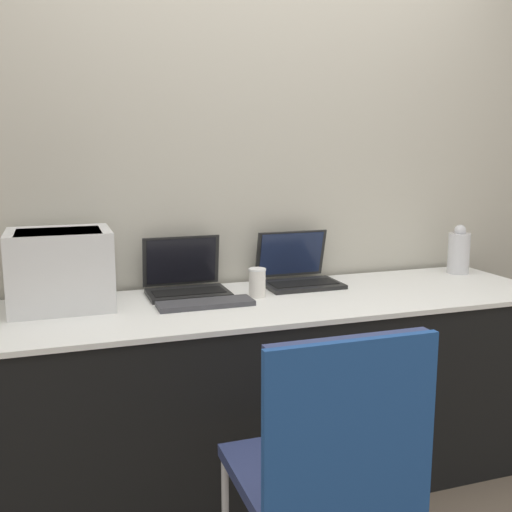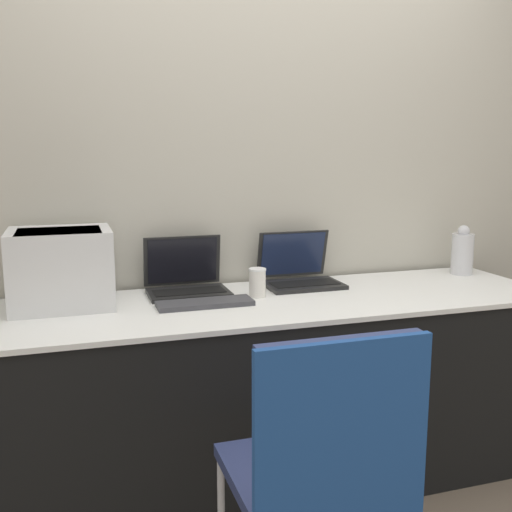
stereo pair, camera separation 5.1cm
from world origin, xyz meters
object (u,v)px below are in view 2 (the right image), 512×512
object	(u,v)px
printer	(61,265)
laptop_right	(299,273)
coffee_cup	(257,283)
metal_pitcher	(462,252)
laptop_left	(186,281)
external_keyboard	(205,303)
chair	(324,455)

from	to	relation	value
printer	laptop_right	size ratio (longest dim) A/B	1.14
coffee_cup	metal_pitcher	size ratio (longest dim) A/B	0.50
laptop_left	metal_pitcher	distance (m)	1.38
laptop_left	external_keyboard	size ratio (longest dim) A/B	0.89
coffee_cup	chair	bearing A→B (deg)	-96.56
laptop_left	external_keyboard	bearing A→B (deg)	-83.51
coffee_cup	chair	distance (m)	0.99
coffee_cup	chair	xyz separation A→B (m)	(-0.11, -0.95, -0.27)
printer	coffee_cup	size ratio (longest dim) A/B	3.20
printer	laptop_right	distance (m)	1.04
external_keyboard	chair	xyz separation A→B (m)	(0.13, -0.87, -0.22)
laptop_left	coffee_cup	xyz separation A→B (m)	(0.27, -0.16, 0.01)
printer	laptop_left	world-z (taller)	printer
laptop_right	metal_pitcher	xyz separation A→B (m)	(0.86, -0.03, 0.06)
external_keyboard	chair	distance (m)	0.90
laptop_left	external_keyboard	xyz separation A→B (m)	(0.03, -0.24, -0.04)
laptop_right	metal_pitcher	bearing A→B (deg)	-1.71
metal_pitcher	laptop_left	bearing A→B (deg)	178.93
metal_pitcher	coffee_cup	bearing A→B (deg)	-173.03
metal_pitcher	chair	xyz separation A→B (m)	(-1.22, -1.08, -0.32)
chair	laptop_right	bearing A→B (deg)	71.84
printer	external_keyboard	world-z (taller)	printer
laptop_left	coffee_cup	bearing A→B (deg)	-30.79
chair	metal_pitcher	bearing A→B (deg)	41.56
coffee_cup	metal_pitcher	world-z (taller)	metal_pitcher
coffee_cup	chair	world-z (taller)	chair
metal_pitcher	printer	bearing A→B (deg)	-178.53
coffee_cup	laptop_left	bearing A→B (deg)	149.21
metal_pitcher	chair	distance (m)	1.66
chair	laptop_left	bearing A→B (deg)	98.34
laptop_right	external_keyboard	world-z (taller)	laptop_right
printer	metal_pitcher	bearing A→B (deg)	1.47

